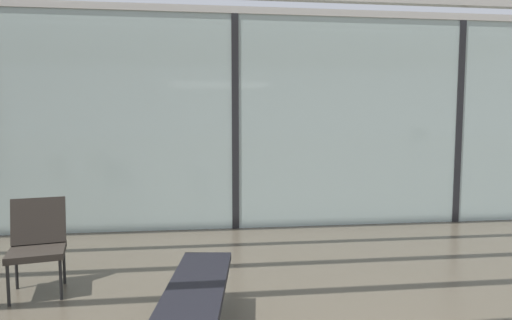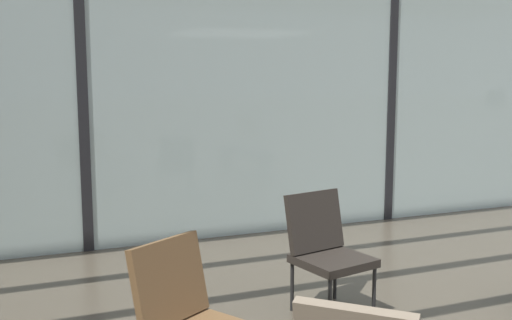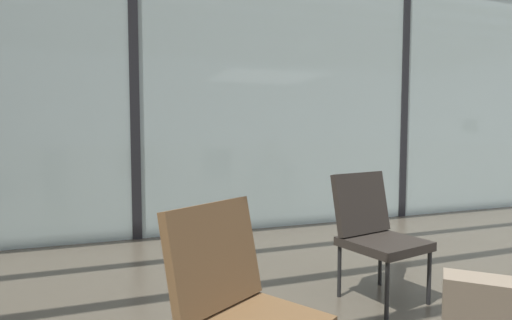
{
  "view_description": "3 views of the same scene",
  "coord_description": "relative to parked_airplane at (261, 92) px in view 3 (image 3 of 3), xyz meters",
  "views": [
    {
      "loc": [
        -0.52,
        -1.35,
        1.63
      ],
      "look_at": [
        0.34,
        5.39,
        1.0
      ],
      "focal_mm": 31.24,
      "sensor_mm": 36.0,
      "label": 1
    },
    {
      "loc": [
        -4.09,
        -0.78,
        1.74
      ],
      "look_at": [
        -1.48,
        5.74,
        0.72
      ],
      "focal_mm": 41.9,
      "sensor_mm": 36.0,
      "label": 2
    },
    {
      "loc": [
        -3.81,
        0.56,
        1.18
      ],
      "look_at": [
        -1.08,
        8.03,
        0.61
      ],
      "focal_mm": 29.11,
      "sensor_mm": 36.0,
      "label": 3
    }
  ],
  "objects": [
    {
      "name": "glass_curtain_wall",
      "position": [
        -0.32,
        -6.24,
        -0.68
      ],
      "size": [
        14.0,
        0.08,
        3.13
      ],
      "primitive_type": "cube",
      "color": "#A3B7B2",
      "rests_on": "ground"
    },
    {
      "name": "window_mullion_0",
      "position": [
        -3.82,
        -6.24,
        -0.68
      ],
      "size": [
        0.1,
        0.12,
        3.13
      ],
      "primitive_type": "cube",
      "color": "black",
      "rests_on": "ground"
    },
    {
      "name": "window_mullion_1",
      "position": [
        -0.32,
        -6.24,
        -0.68
      ],
      "size": [
        0.1,
        0.12,
        3.13
      ],
      "primitive_type": "cube",
      "color": "black",
      "rests_on": "ground"
    },
    {
      "name": "parked_airplane",
      "position": [
        0.0,
        0.0,
        0.0
      ],
      "size": [
        11.19,
        4.49,
        4.49
      ],
      "color": "silver",
      "rests_on": "ground"
    },
    {
      "name": "lounge_chair_0",
      "position": [
        -2.36,
        -8.47,
        -1.75
      ],
      "size": [
        0.58,
        0.61,
        0.87
      ],
      "rotation": [
        0.0,
        0.0,
        0.21
      ],
      "color": "#28231E",
      "rests_on": "ground"
    },
    {
      "name": "lounge_chair_1",
      "position": [
        -3.64,
        -9.31,
        -1.75
      ],
      "size": [
        0.68,
        0.7,
        0.87
      ],
      "rotation": [
        0.0,
        0.0,
        0.55
      ],
      "color": "brown",
      "rests_on": "ground"
    }
  ]
}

